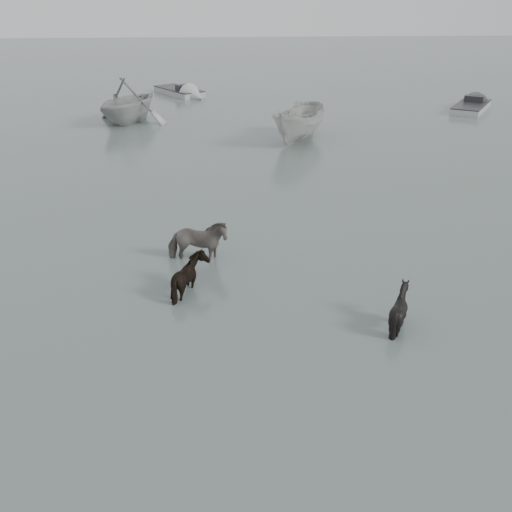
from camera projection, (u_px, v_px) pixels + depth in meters
name	position (u px, v px, depth m)	size (l,w,h in m)	color
ground	(246.00, 310.00, 15.94)	(140.00, 140.00, 0.00)	#4F5D58
pony_pinto	(197.00, 236.00, 18.36)	(0.81, 1.78, 1.51)	black
pony_dark	(190.00, 270.00, 16.52)	(1.30, 1.11, 1.31)	black
pony_black	(400.00, 302.00, 14.99)	(1.02, 1.14, 1.26)	black
rowboat_trail	(128.00, 98.00, 34.96)	(4.23, 4.90, 2.58)	#AEB0AD
boat_small	(300.00, 122.00, 31.26)	(1.80, 4.79, 1.85)	#B2B2AD
skiff_port	(472.00, 104.00, 38.28)	(5.63, 1.60, 0.75)	#ACAFAD
skiff_mid	(179.00, 89.00, 43.20)	(5.71, 1.60, 0.75)	#A9ACA9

